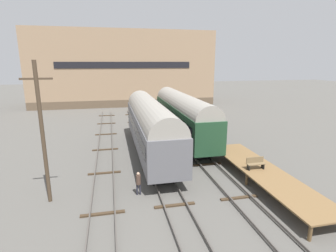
{
  "coord_description": "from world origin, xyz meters",
  "views": [
    {
      "loc": [
        -3.58,
        -17.33,
        8.79
      ],
      "look_at": [
        2.2,
        8.97,
        2.2
      ],
      "focal_mm": 28.0,
      "sensor_mm": 36.0,
      "label": 1
    }
  ],
  "objects": [
    {
      "name": "track_left",
      "position": [
        -4.39,
        0.0,
        0.14
      ],
      "size": [
        2.6,
        60.0,
        0.26
      ],
      "color": "#4C4742",
      "rests_on": "ground"
    },
    {
      "name": "station_platform",
      "position": [
        7.19,
        -1.27,
        0.88
      ],
      "size": [
        2.95,
        13.05,
        0.95
      ],
      "color": "brown",
      "rests_on": "ground"
    },
    {
      "name": "train_car_green",
      "position": [
        4.39,
        11.13,
        3.05
      ],
      "size": [
        2.86,
        17.71,
        5.32
      ],
      "color": "black",
      "rests_on": "ground"
    },
    {
      "name": "track_middle",
      "position": [
        0.0,
        0.0,
        0.14
      ],
      "size": [
        2.6,
        60.0,
        0.26
      ],
      "color": "#4C4742",
      "rests_on": "ground"
    },
    {
      "name": "utility_pole",
      "position": [
        -7.76,
        -0.67,
        4.62
      ],
      "size": [
        1.8,
        0.24,
        8.92
      ],
      "color": "#473828",
      "rests_on": "ground"
    },
    {
      "name": "bench",
      "position": [
        6.78,
        -0.75,
        1.44
      ],
      "size": [
        1.4,
        0.4,
        0.91
      ],
      "color": "brown",
      "rests_on": "station_platform"
    },
    {
      "name": "person_worker",
      "position": [
        -2.05,
        -1.06,
        0.98
      ],
      "size": [
        0.32,
        0.32,
        1.64
      ],
      "color": "#282833",
      "rests_on": "ground"
    },
    {
      "name": "train_car_grey",
      "position": [
        0.0,
        6.81,
        3.05
      ],
      "size": [
        3.08,
        17.15,
        5.37
      ],
      "color": "black",
      "rests_on": "ground"
    },
    {
      "name": "ground_plane",
      "position": [
        0.0,
        0.0,
        0.0
      ],
      "size": [
        200.0,
        200.0,
        0.0
      ],
      "primitive_type": "plane",
      "color": "#56544F"
    },
    {
      "name": "track_right",
      "position": [
        4.39,
        0.0,
        0.14
      ],
      "size": [
        2.6,
        60.0,
        0.26
      ],
      "color": "#4C4742",
      "rests_on": "ground"
    },
    {
      "name": "warehouse_building",
      "position": [
        -0.58,
        39.92,
        7.49
      ],
      "size": [
        36.73,
        10.21,
        14.98
      ],
      "color": "brown",
      "rests_on": "ground"
    }
  ]
}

